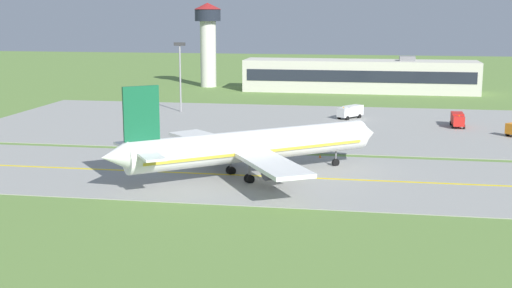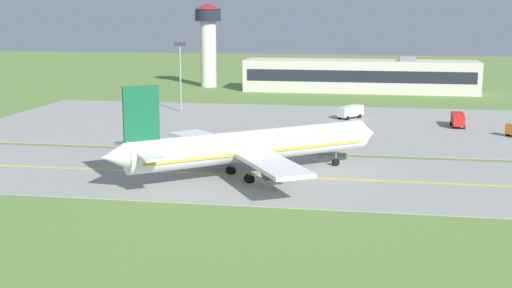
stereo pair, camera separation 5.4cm
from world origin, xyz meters
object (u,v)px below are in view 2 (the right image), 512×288
Objects in this scene: service_truck_baggage at (458,119)px; apron_light_mast at (180,68)px; airplane_lead at (250,146)px; control_tower at (208,36)px; service_truck_catering at (350,111)px.

service_truck_baggage is 0.41× the size of apron_light_mast.
apron_light_mast is at bearing 169.75° from service_truck_baggage.
airplane_lead is 108.70m from control_tower.
apron_light_mast is (-55.87, 10.10, 7.79)m from service_truck_baggage.
control_tower is at bearing 106.52° from airplane_lead.
apron_light_mast is (-24.96, 54.91, 5.19)m from airplane_lead.
control_tower is at bearing 96.80° from apron_light_mast.
airplane_lead is 54.50m from service_truck_baggage.
control_tower is (-30.78, 103.76, 10.08)m from airplane_lead.
airplane_lead is at bearing -65.56° from apron_light_mast.
service_truck_baggage is 86.27m from control_tower.
service_truck_baggage is 57.31m from apron_light_mast.
control_tower is (-61.70, 58.96, 12.68)m from service_truck_baggage.
control_tower reaches higher than service_truck_baggage.
apron_light_mast reaches higher than service_truck_catering.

